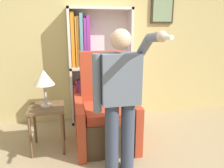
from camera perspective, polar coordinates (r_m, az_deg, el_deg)
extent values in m
cube|color=tan|center=(3.75, -5.47, 11.62)|extent=(8.00, 0.06, 2.80)
cube|color=#33281E|center=(4.03, 12.98, 18.53)|extent=(0.40, 0.04, 0.47)
cube|color=gray|center=(4.01, 13.11, 18.54)|extent=(0.34, 0.01, 0.41)
cube|color=silver|center=(3.61, -10.81, 4.07)|extent=(0.04, 0.28, 1.90)
cube|color=silver|center=(3.75, 4.58, 4.70)|extent=(0.04, 0.28, 1.90)
cube|color=silver|center=(3.78, -3.27, 4.79)|extent=(1.03, 0.01, 1.90)
cube|color=silver|center=(3.92, -2.78, -9.03)|extent=(1.03, 0.28, 0.04)
cube|color=silver|center=(3.65, -2.96, 4.43)|extent=(1.03, 0.28, 0.04)
cube|color=silver|center=(3.60, -3.17, 19.14)|extent=(1.03, 0.28, 0.04)
cube|color=#BC4C56|center=(3.77, -9.59, -4.90)|extent=(0.04, 0.22, 0.62)
cube|color=#BC4C56|center=(3.76, -9.00, -4.40)|extent=(0.03, 0.16, 0.68)
cube|color=purple|center=(3.75, -8.45, -4.22)|extent=(0.04, 0.19, 0.70)
cube|color=#238438|center=(3.75, -7.75, -3.85)|extent=(0.03, 0.20, 0.75)
cube|color=#9E7A47|center=(3.76, -7.17, -4.28)|extent=(0.03, 0.21, 0.68)
cube|color=#5B99A8|center=(3.74, -6.45, -3.10)|extent=(0.05, 0.16, 0.84)
cube|color=#9E7A47|center=(3.77, -5.57, -4.33)|extent=(0.04, 0.20, 0.66)
cube|color=orange|center=(3.55, -10.22, 11.18)|extent=(0.05, 0.20, 0.85)
cube|color=orange|center=(3.56, -9.40, 10.66)|extent=(0.02, 0.22, 0.78)
cube|color=#9E7A47|center=(3.56, -8.79, 10.77)|extent=(0.04, 0.16, 0.79)
cube|color=#5B99A8|center=(3.56, -8.01, 11.13)|extent=(0.05, 0.20, 0.83)
cube|color=purple|center=(3.57, -7.11, 10.58)|extent=(0.04, 0.22, 0.76)
cube|color=purple|center=(3.57, -6.28, 10.89)|extent=(0.05, 0.22, 0.79)
cube|color=#4C3823|center=(3.08, -1.65, -11.84)|extent=(0.60, 0.74, 0.45)
cube|color=#B23D23|center=(2.92, -1.56, -7.19)|extent=(0.56, 0.62, 0.12)
cube|color=#B23D23|center=(3.19, -2.74, -0.80)|extent=(0.60, 0.16, 1.04)
cube|color=#B23D23|center=(3.00, -8.41, -10.66)|extent=(0.10, 0.82, 0.65)
cube|color=#B23D23|center=(3.11, 4.83, -9.60)|extent=(0.10, 0.82, 0.65)
cylinder|color=#384256|center=(2.48, -0.04, -14.00)|extent=(0.15, 0.15, 0.82)
cylinder|color=#384256|center=(2.52, 4.10, -13.56)|extent=(0.15, 0.15, 0.82)
cube|color=slate|center=(2.26, 2.21, 1.41)|extent=(0.40, 0.24, 0.53)
sphere|color=#DBAD89|center=(2.20, 2.31, 11.56)|extent=(0.21, 0.21, 0.21)
cylinder|color=slate|center=(2.22, -3.97, 0.08)|extent=(0.09, 0.09, 0.61)
cylinder|color=slate|center=(2.15, 8.66, 9.88)|extent=(0.09, 0.28, 0.23)
cylinder|color=slate|center=(1.92, 11.30, 11.91)|extent=(0.08, 0.27, 0.10)
sphere|color=#DBAD89|center=(1.80, 12.93, 12.01)|extent=(0.09, 0.09, 0.09)
cylinder|color=white|center=(1.72, 14.25, 11.80)|extent=(0.04, 0.15, 0.04)
cube|color=brown|center=(2.97, -16.79, -5.95)|extent=(0.45, 0.45, 0.04)
cylinder|color=brown|center=(2.94, -20.55, -12.95)|extent=(0.04, 0.04, 0.57)
cylinder|color=brown|center=(2.90, -12.72, -12.73)|extent=(0.04, 0.04, 0.57)
cylinder|color=brown|center=(3.29, -19.55, -9.82)|extent=(0.04, 0.04, 0.57)
cylinder|color=brown|center=(3.25, -12.63, -9.57)|extent=(0.04, 0.04, 0.57)
cylinder|color=#B7B2A8|center=(2.96, -16.83, -5.40)|extent=(0.14, 0.14, 0.02)
cylinder|color=#B7B2A8|center=(2.91, -17.05, -2.72)|extent=(0.03, 0.03, 0.27)
cone|color=beige|center=(2.86, -17.39, 1.67)|extent=(0.26, 0.26, 0.19)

